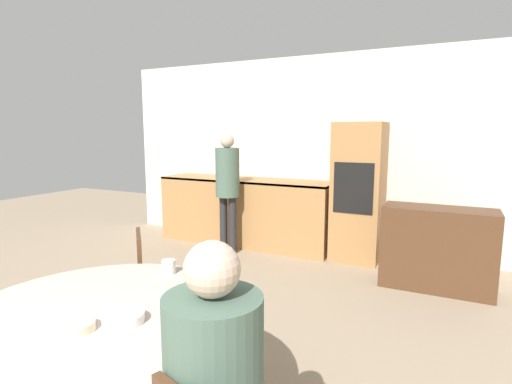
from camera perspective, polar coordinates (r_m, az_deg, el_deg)
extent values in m
cube|color=silver|center=(5.47, 11.02, 5.39)|extent=(6.53, 0.05, 2.60)
cube|color=#AD7A47|center=(5.69, -1.55, -2.80)|extent=(2.51, 0.60, 0.93)
cube|color=black|center=(5.61, -1.56, 1.73)|extent=(2.51, 0.60, 0.03)
cube|color=#AD7A47|center=(5.09, 14.43, -0.01)|extent=(0.58, 0.58, 1.71)
cube|color=black|center=(4.79, 13.72, 0.53)|extent=(0.46, 0.01, 0.60)
cube|color=#51331E|center=(4.48, 24.47, -7.35)|extent=(1.07, 0.45, 0.84)
cylinder|color=beige|center=(2.10, -21.01, -16.14)|extent=(1.41, 1.41, 0.03)
cylinder|color=#51331E|center=(3.35, -22.17, -16.31)|extent=(0.04, 0.04, 0.44)
cylinder|color=#51331E|center=(3.06, -22.67, -18.80)|extent=(0.04, 0.04, 0.44)
cylinder|color=#51331E|center=(3.33, -16.46, -16.14)|extent=(0.04, 0.04, 0.44)
cylinder|color=#51331E|center=(3.04, -16.34, -18.62)|extent=(0.04, 0.04, 0.44)
cube|color=#51331E|center=(3.10, -19.63, -13.64)|extent=(0.57, 0.57, 0.02)
cube|color=#51331E|center=(3.02, -16.29, -9.58)|extent=(0.28, 0.29, 0.43)
cylinder|color=#4C6656|center=(1.43, -6.04, -24.25)|extent=(0.33, 0.33, 0.52)
sphere|color=beige|center=(1.28, -6.30, -10.90)|extent=(0.18, 0.18, 0.18)
cylinder|color=#262628|center=(5.32, -4.66, -4.61)|extent=(0.10, 0.10, 0.76)
cylinder|color=#262628|center=(5.25, -3.36, -4.77)|extent=(0.10, 0.10, 0.76)
cylinder|color=#4C6656|center=(5.17, -4.09, 2.81)|extent=(0.31, 0.31, 0.63)
sphere|color=beige|center=(5.14, -4.14, 7.32)|extent=(0.18, 0.18, 0.18)
cylinder|color=silver|center=(2.49, -12.37, -10.38)|extent=(0.08, 0.08, 0.08)
cylinder|color=beige|center=(1.96, -24.11, -17.11)|extent=(0.14, 0.14, 0.04)
cylinder|color=white|center=(1.96, -18.41, -16.67)|extent=(0.18, 0.18, 0.04)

